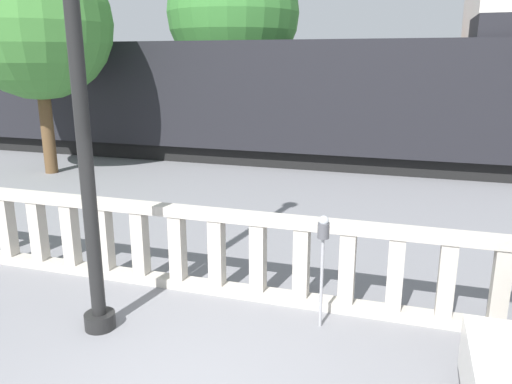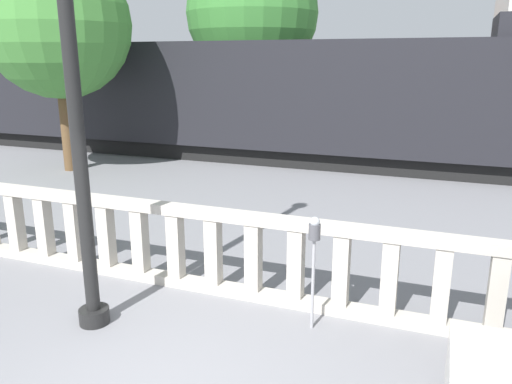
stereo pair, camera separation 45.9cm
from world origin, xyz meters
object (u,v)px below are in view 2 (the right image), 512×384
at_px(train_near, 220,98).
at_px(tree_left, 57,25).
at_px(train_far, 400,79).
at_px(lamppost, 70,53).
at_px(tree_right, 252,13).
at_px(parking_meter, 314,243).

distance_m(train_near, tree_left, 5.46).
bearing_deg(train_far, lamppost, -91.72).
xyz_separation_m(tree_left, tree_right, (3.99, 5.04, 0.58)).
height_order(parking_meter, tree_left, tree_left).
bearing_deg(tree_right, tree_left, -128.32).
bearing_deg(train_near, tree_left, -131.54).
bearing_deg(train_near, train_far, 77.39).
bearing_deg(lamppost, tree_left, 132.32).
distance_m(train_near, train_far, 19.16).
xyz_separation_m(parking_meter, train_near, (-5.93, 10.10, 0.86)).
relative_size(lamppost, train_far, 0.28).
height_order(lamppost, tree_right, tree_right).
bearing_deg(train_far, tree_right, -101.40).
bearing_deg(tree_left, train_near, 48.46).
height_order(train_near, tree_right, tree_right).
xyz_separation_m(parking_meter, tree_left, (-9.23, 6.37, 3.07)).
distance_m(parking_meter, train_near, 11.75).
xyz_separation_m(train_far, tree_left, (-7.49, -22.43, 2.22)).
relative_size(parking_meter, tree_left, 0.23).
bearing_deg(train_near, tree_right, 62.64).
bearing_deg(lamppost, train_near, 106.68).
height_order(lamppost, parking_meter, lamppost).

